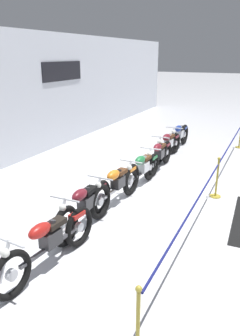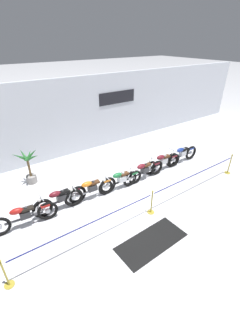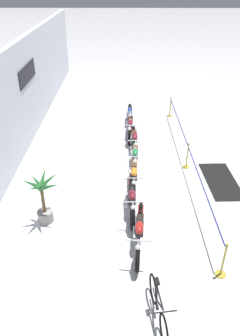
% 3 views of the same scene
% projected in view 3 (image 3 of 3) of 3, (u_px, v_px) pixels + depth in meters
% --- Properties ---
extents(ground_plane, '(120.00, 120.00, 0.00)m').
position_uv_depth(ground_plane, '(148.00, 168.00, 12.61)').
color(ground_plane, silver).
extents(back_wall, '(28.00, 0.29, 4.20)m').
position_uv_depth(back_wall, '(6.00, 117.00, 11.55)').
color(back_wall, silver).
rests_on(back_wall, ground).
extents(motorcycle_red_0, '(2.40, 0.62, 0.96)m').
position_uv_depth(motorcycle_red_0, '(139.00, 232.00, 8.84)').
color(motorcycle_red_0, black).
rests_on(motorcycle_red_0, ground).
extents(motorcycle_maroon_1, '(2.23, 0.62, 0.98)m').
position_uv_depth(motorcycle_maroon_1, '(132.00, 200.00, 10.05)').
color(motorcycle_maroon_1, black).
rests_on(motorcycle_maroon_1, ground).
extents(motorcycle_orange_2, '(2.37, 0.62, 0.97)m').
position_uv_depth(motorcycle_orange_2, '(134.00, 177.00, 11.16)').
color(motorcycle_orange_2, black).
rests_on(motorcycle_orange_2, ground).
extents(motorcycle_green_3, '(2.24, 0.62, 0.93)m').
position_uv_depth(motorcycle_green_3, '(135.00, 157.00, 12.39)').
color(motorcycle_green_3, black).
rests_on(motorcycle_green_3, ground).
extents(motorcycle_maroon_4, '(2.44, 0.62, 0.95)m').
position_uv_depth(motorcycle_maroon_4, '(134.00, 141.00, 13.51)').
color(motorcycle_maroon_4, black).
rests_on(motorcycle_maroon_4, ground).
extents(motorcycle_maroon_5, '(2.27, 0.62, 0.94)m').
position_uv_depth(motorcycle_maroon_5, '(130.00, 128.00, 14.68)').
color(motorcycle_maroon_5, black).
rests_on(motorcycle_maroon_5, ground).
extents(motorcycle_blue_6, '(2.25, 0.62, 0.97)m').
position_uv_depth(motorcycle_blue_6, '(130.00, 115.00, 15.87)').
color(motorcycle_blue_6, black).
rests_on(motorcycle_blue_6, ground).
extents(bicycle, '(1.70, 0.48, 0.95)m').
position_uv_depth(bicycle, '(158.00, 307.00, 7.00)').
color(bicycle, black).
rests_on(bicycle, ground).
extents(potted_palm_left_of_row, '(1.11, 1.13, 1.71)m').
position_uv_depth(potted_palm_left_of_row, '(43.00, 198.00, 9.51)').
color(potted_palm_left_of_row, gray).
rests_on(potted_palm_left_of_row, ground).
extents(stanchion_far_left, '(10.39, 0.28, 1.05)m').
position_uv_depth(stanchion_far_left, '(195.00, 171.00, 11.05)').
color(stanchion_far_left, gold).
rests_on(stanchion_far_left, ground).
extents(stanchion_mid_left, '(0.28, 0.28, 1.05)m').
position_uv_depth(stanchion_mid_left, '(187.00, 159.00, 12.48)').
color(stanchion_mid_left, gold).
rests_on(stanchion_mid_left, ground).
extents(stanchion_mid_right, '(0.28, 0.28, 1.05)m').
position_uv_depth(stanchion_mid_right, '(170.00, 110.00, 16.87)').
color(stanchion_mid_right, gold).
rests_on(stanchion_mid_right, ground).
extents(floor_banner, '(2.50, 1.17, 0.01)m').
position_uv_depth(floor_banner, '(221.00, 181.00, 11.84)').
color(floor_banner, black).
rests_on(floor_banner, ground).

